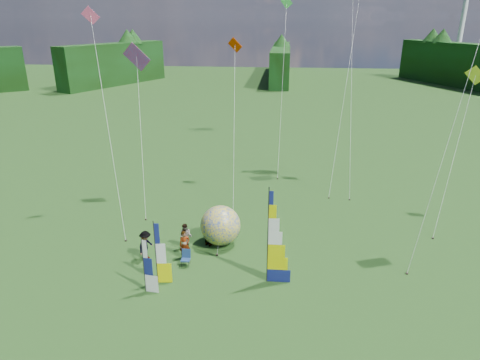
# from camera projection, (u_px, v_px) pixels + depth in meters

# --- Properties ---
(ground) EXTENTS (220.00, 220.00, 0.00)m
(ground) POSITION_uv_depth(u_px,v_px,m) (252.00, 312.00, 21.41)
(ground) COLOR #2D5B23
(ground) RESTS_ON ground
(treeline_ring) EXTENTS (210.00, 210.00, 8.00)m
(treeline_ring) POSITION_uv_depth(u_px,v_px,m) (252.00, 241.00, 19.97)
(treeline_ring) COLOR #124518
(treeline_ring) RESTS_ON ground
(turbine_right) EXTENTS (8.00, 1.20, 30.00)m
(turbine_right) POSITION_uv_depth(u_px,v_px,m) (464.00, 11.00, 106.38)
(turbine_right) COLOR silver
(turbine_right) RESTS_ON ground
(feather_banner_main) EXTENTS (1.47, 0.12, 5.46)m
(feather_banner_main) POSITION_uv_depth(u_px,v_px,m) (268.00, 238.00, 22.88)
(feather_banner_main) COLOR navy
(feather_banner_main) RESTS_ON ground
(side_banner_left) EXTENTS (1.02, 0.21, 3.67)m
(side_banner_left) POSITION_uv_depth(u_px,v_px,m) (156.00, 254.00, 23.09)
(side_banner_left) COLOR #D2D300
(side_banner_left) RESTS_ON ground
(side_banner_far) EXTENTS (0.93, 0.20, 3.12)m
(side_banner_far) POSITION_uv_depth(u_px,v_px,m) (144.00, 266.00, 22.43)
(side_banner_far) COLOR white
(side_banner_far) RESTS_ON ground
(bol_inflatable) EXTENTS (2.76, 2.76, 2.59)m
(bol_inflatable) POSITION_uv_depth(u_px,v_px,m) (220.00, 225.00, 27.39)
(bol_inflatable) COLOR navy
(bol_inflatable) RESTS_ON ground
(spectator_a) EXTENTS (0.77, 0.68, 1.78)m
(spectator_a) POSITION_uv_depth(u_px,v_px,m) (184.00, 245.00, 25.89)
(spectator_a) COLOR #66594C
(spectator_a) RESTS_ON ground
(spectator_b) EXTENTS (0.87, 0.50, 1.71)m
(spectator_b) POSITION_uv_depth(u_px,v_px,m) (186.00, 236.00, 26.93)
(spectator_b) COLOR #66594C
(spectator_b) RESTS_ON ground
(spectator_c) EXTENTS (0.79, 1.29, 1.87)m
(spectator_c) POSITION_uv_depth(u_px,v_px,m) (146.00, 245.00, 25.73)
(spectator_c) COLOR #66594C
(spectator_c) RESTS_ON ground
(spectator_d) EXTENTS (1.14, 0.85, 1.80)m
(spectator_d) POSITION_uv_depth(u_px,v_px,m) (208.00, 233.00, 27.25)
(spectator_d) COLOR #66594C
(spectator_d) RESTS_ON ground
(camp_chair) EXTENTS (0.58, 0.58, 0.98)m
(camp_chair) POSITION_uv_depth(u_px,v_px,m) (186.00, 259.00, 25.16)
(camp_chair) COLOR navy
(camp_chair) RESTS_ON ground
(kite_whale) EXTENTS (7.31, 14.33, 22.66)m
(kite_whale) POSITION_uv_depth(u_px,v_px,m) (353.00, 49.00, 35.38)
(kite_whale) COLOR black
(kite_whale) RESTS_ON ground
(kite_rainbow_delta) EXTENTS (6.53, 9.95, 12.78)m
(kite_rainbow_delta) POSITION_uv_depth(u_px,v_px,m) (140.00, 124.00, 31.43)
(kite_rainbow_delta) COLOR #FF012B
(kite_rainbow_delta) RESTS_ON ground
(kite_parafoil) EXTENTS (9.61, 10.40, 20.13)m
(kite_parafoil) POSITION_uv_depth(u_px,v_px,m) (462.00, 90.00, 23.19)
(kite_parafoil) COLOR #DA2A50
(kite_parafoil) RESTS_ON ground
(small_kite_red) EXTENTS (6.58, 11.41, 12.66)m
(small_kite_red) POSITION_uv_depth(u_px,v_px,m) (234.00, 117.00, 33.90)
(small_kite_red) COLOR #F33700
(small_kite_red) RESTS_ON ground
(small_kite_orange) EXTENTS (9.01, 11.97, 17.41)m
(small_kite_orange) POSITION_uv_depth(u_px,v_px,m) (346.00, 83.00, 35.29)
(small_kite_orange) COLOR #F03F00
(small_kite_orange) RESTS_ON ground
(small_kite_yellow) EXTENTS (8.39, 9.92, 11.10)m
(small_kite_yellow) POSITION_uv_depth(u_px,v_px,m) (456.00, 146.00, 29.08)
(small_kite_yellow) COLOR #FDFF2B
(small_kite_yellow) RESTS_ON ground
(small_kite_pink) EXTENTS (7.04, 9.13, 14.90)m
(small_kite_pink) POSITION_uv_depth(u_px,v_px,m) (107.00, 119.00, 28.44)
(small_kite_pink) COLOR #F64D82
(small_kite_pink) RESTS_ON ground
(small_kite_green) EXTENTS (6.48, 10.65, 16.16)m
(small_kite_green) POSITION_uv_depth(u_px,v_px,m) (282.00, 82.00, 39.90)
(small_kite_green) COLOR green
(small_kite_green) RESTS_ON ground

